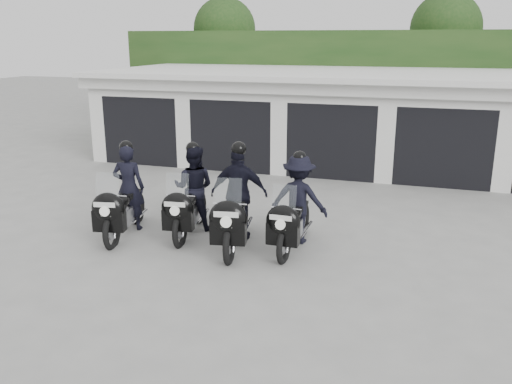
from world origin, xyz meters
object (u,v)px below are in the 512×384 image
(police_bike_a, at_px, (124,198))
(police_bike_d, at_px, (296,205))
(police_bike_b, at_px, (191,194))
(police_bike_c, at_px, (238,201))

(police_bike_a, xyz_separation_m, police_bike_d, (3.58, 0.48, 0.03))
(police_bike_b, relative_size, police_bike_c, 0.93)
(police_bike_a, bearing_deg, police_bike_c, -6.35)
(police_bike_a, relative_size, police_bike_c, 0.95)
(police_bike_a, distance_m, police_bike_c, 2.46)
(police_bike_b, relative_size, police_bike_d, 1.01)
(police_bike_d, bearing_deg, police_bike_a, -171.59)
(police_bike_a, bearing_deg, police_bike_b, 13.89)
(police_bike_a, height_order, police_bike_d, police_bike_a)
(police_bike_a, height_order, police_bike_b, police_bike_a)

